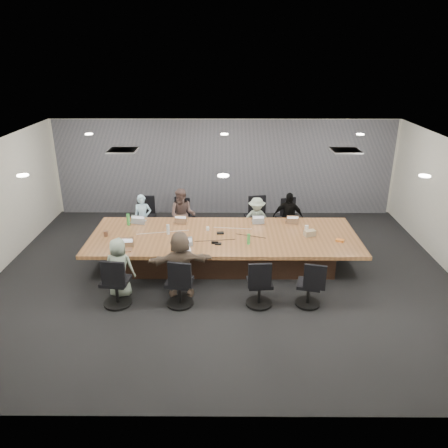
{
  "coord_description": "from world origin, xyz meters",
  "views": [
    {
      "loc": [
        0.05,
        -8.52,
        4.65
      ],
      "look_at": [
        0.0,
        0.4,
        1.05
      ],
      "focal_mm": 35.0,
      "sensor_mm": 36.0,
      "label": 1
    }
  ],
  "objects_px": {
    "person_4": "(119,268)",
    "laptop_3": "(291,222)",
    "laptop_0": "(139,221)",
    "chair_7": "(309,288)",
    "chair_2": "(255,220)",
    "person_5": "(181,264)",
    "laptop_4": "(125,250)",
    "canvas_bag": "(310,233)",
    "person_1": "(183,215)",
    "chair_6": "(259,286)",
    "person_0": "(143,218)",
    "laptop_5": "(183,250)",
    "bottle_clear": "(168,229)",
    "chair_4": "(116,285)",
    "chair_5": "(179,286)",
    "conference_table": "(224,249)",
    "laptop_2": "(258,222)",
    "stapler": "(215,243)",
    "chair_1": "(184,221)",
    "person_3": "(288,217)",
    "bottle_green_left": "(128,219)",
    "laptop_1": "(180,222)",
    "chair_3": "(286,222)",
    "mug_brown": "(106,233)",
    "bottle_green_right": "(249,239)",
    "chair_0": "(146,220)"
  },
  "relations": [
    {
      "from": "person_1",
      "to": "person_4",
      "type": "xyz_separation_m",
      "value": [
        -1.01,
        -2.7,
        -0.08
      ]
    },
    {
      "from": "chair_4",
      "to": "chair_5",
      "type": "relative_size",
      "value": 1.04
    },
    {
      "from": "chair_4",
      "to": "chair_6",
      "type": "height_order",
      "value": "chair_4"
    },
    {
      "from": "chair_5",
      "to": "chair_7",
      "type": "distance_m",
      "value": 2.49
    },
    {
      "from": "laptop_5",
      "to": "laptop_2",
      "type": "bearing_deg",
      "value": 31.95
    },
    {
      "from": "laptop_1",
      "to": "laptop_2",
      "type": "relative_size",
      "value": 1.04
    },
    {
      "from": "chair_1",
      "to": "person_0",
      "type": "distance_m",
      "value": 1.1
    },
    {
      "from": "person_1",
      "to": "bottle_clear",
      "type": "distance_m",
      "value": 1.33
    },
    {
      "from": "canvas_bag",
      "to": "laptop_0",
      "type": "bearing_deg",
      "value": 168.31
    },
    {
      "from": "laptop_0",
      "to": "person_5",
      "type": "height_order",
      "value": "person_5"
    },
    {
      "from": "laptop_0",
      "to": "person_1",
      "type": "height_order",
      "value": "person_1"
    },
    {
      "from": "person_4",
      "to": "laptop_3",
      "type": "bearing_deg",
      "value": -143.11
    },
    {
      "from": "bottle_clear",
      "to": "chair_3",
      "type": "bearing_deg",
      "value": 29.8
    },
    {
      "from": "person_5",
      "to": "chair_3",
      "type": "bearing_deg",
      "value": -137.84
    },
    {
      "from": "laptop_2",
      "to": "bottle_green_right",
      "type": "bearing_deg",
      "value": 73.68
    },
    {
      "from": "laptop_1",
      "to": "person_0",
      "type": "bearing_deg",
      "value": -17.33
    },
    {
      "from": "bottle_clear",
      "to": "stapler",
      "type": "relative_size",
      "value": 1.57
    },
    {
      "from": "person_3",
      "to": "mug_brown",
      "type": "height_order",
      "value": "person_3"
    },
    {
      "from": "laptop_0",
      "to": "person_4",
      "type": "bearing_deg",
      "value": 99.92
    },
    {
      "from": "laptop_1",
      "to": "person_3",
      "type": "height_order",
      "value": "person_3"
    },
    {
      "from": "person_0",
      "to": "bottle_green_right",
      "type": "bearing_deg",
      "value": -44.78
    },
    {
      "from": "stapler",
      "to": "canvas_bag",
      "type": "bearing_deg",
      "value": 17.46
    },
    {
      "from": "conference_table",
      "to": "laptop_2",
      "type": "relative_size",
      "value": 21.06
    },
    {
      "from": "conference_table",
      "to": "chair_2",
      "type": "relative_size",
      "value": 6.89
    },
    {
      "from": "chair_5",
      "to": "stapler",
      "type": "height_order",
      "value": "chair_5"
    },
    {
      "from": "conference_table",
      "to": "chair_3",
      "type": "xyz_separation_m",
      "value": [
        1.62,
        1.7,
        -0.01
      ]
    },
    {
      "from": "chair_1",
      "to": "chair_4",
      "type": "relative_size",
      "value": 0.91
    },
    {
      "from": "chair_2",
      "to": "person_5",
      "type": "height_order",
      "value": "person_5"
    },
    {
      "from": "laptop_4",
      "to": "chair_4",
      "type": "bearing_deg",
      "value": -94.37
    },
    {
      "from": "chair_6",
      "to": "person_0",
      "type": "xyz_separation_m",
      "value": [
        -2.77,
        3.05,
        0.22
      ]
    },
    {
      "from": "bottle_clear",
      "to": "mug_brown",
      "type": "relative_size",
      "value": 1.93
    },
    {
      "from": "laptop_4",
      "to": "stapler",
      "type": "relative_size",
      "value": 2.04
    },
    {
      "from": "chair_1",
      "to": "laptop_0",
      "type": "height_order",
      "value": "chair_1"
    },
    {
      "from": "laptop_1",
      "to": "canvas_bag",
      "type": "xyz_separation_m",
      "value": [
        2.98,
        -0.83,
        0.06
      ]
    },
    {
      "from": "chair_3",
      "to": "person_4",
      "type": "xyz_separation_m",
      "value": [
        -3.69,
        -3.05,
        0.23
      ]
    },
    {
      "from": "person_3",
      "to": "laptop_4",
      "type": "relative_size",
      "value": 4.38
    },
    {
      "from": "laptop_0",
      "to": "chair_7",
      "type": "bearing_deg",
      "value": 155.66
    },
    {
      "from": "bottle_green_left",
      "to": "chair_6",
      "type": "bearing_deg",
      "value": -37.77
    },
    {
      "from": "chair_2",
      "to": "laptop_3",
      "type": "relative_size",
      "value": 3.03
    },
    {
      "from": "laptop_2",
      "to": "person_0",
      "type": "bearing_deg",
      "value": -14.19
    },
    {
      "from": "chair_0",
      "to": "laptop_1",
      "type": "distance_m",
      "value": 1.4
    },
    {
      "from": "canvas_bag",
      "to": "laptop_5",
      "type": "bearing_deg",
      "value": -164.43
    },
    {
      "from": "person_0",
      "to": "bottle_clear",
      "type": "bearing_deg",
      "value": -67.58
    },
    {
      "from": "canvas_bag",
      "to": "chair_6",
      "type": "bearing_deg",
      "value": -126.39
    },
    {
      "from": "mug_brown",
      "to": "bottle_green_right",
      "type": "bearing_deg",
      "value": -7.61
    },
    {
      "from": "laptop_1",
      "to": "chair_4",
      "type": "bearing_deg",
      "value": 79.14
    },
    {
      "from": "laptop_1",
      "to": "bottle_green_right",
      "type": "height_order",
      "value": "bottle_green_right"
    },
    {
      "from": "chair_7",
      "to": "person_1",
      "type": "xyz_separation_m",
      "value": [
        -2.7,
        3.05,
        0.32
      ]
    },
    {
      "from": "laptop_4",
      "to": "canvas_bag",
      "type": "bearing_deg",
      "value": 6.59
    },
    {
      "from": "chair_1",
      "to": "chair_6",
      "type": "height_order",
      "value": "chair_6"
    }
  ]
}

